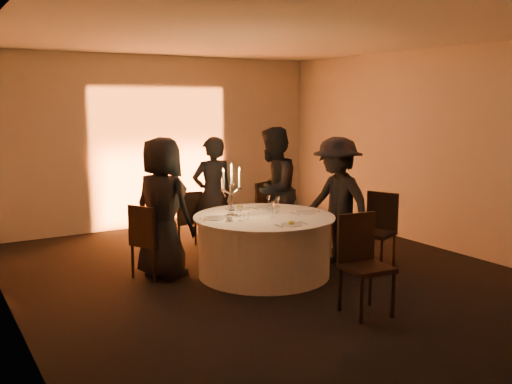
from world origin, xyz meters
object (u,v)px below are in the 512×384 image
chair_front (362,257)px  coffee_cup (229,219)px  banquet_table (264,245)px  guest_back_left (213,195)px  candelabra (232,198)px  guest_left (163,208)px  guest_back_right (273,190)px  chair_back_left (188,217)px  chair_right (378,226)px  chair_back_right (258,211)px  chair_left (148,237)px  guest_right (337,202)px

chair_front → coffee_cup: 1.75m
banquet_table → guest_back_left: guest_back_left is taller
chair_front → candelabra: (-0.56, 1.82, 0.41)m
guest_left → guest_back_right: bearing=-106.7°
chair_back_left → chair_right: 2.79m
chair_right → banquet_table: bearing=-131.0°
chair_back_left → chair_back_right: size_ratio=0.87×
guest_left → guest_back_left: 1.31m
chair_front → guest_back_right: guest_back_right is taller
chair_front → guest_left: guest_left is taller
chair_right → chair_front: chair_front is taller
chair_left → chair_front: size_ratio=0.90×
banquet_table → chair_right: size_ratio=1.78×
guest_left → coffee_cup: bearing=-162.6°
chair_front → chair_back_left: bearing=105.0°
banquet_table → chair_left: chair_left is taller
chair_front → coffee_cup: size_ratio=9.50×
chair_back_right → guest_back_right: (0.08, -0.29, 0.34)m
banquet_table → chair_right: 1.56m
chair_left → guest_back_left: (1.27, 0.72, 0.32)m
chair_left → candelabra: (0.96, -0.42, 0.47)m
guest_right → guest_left: bearing=-112.3°
chair_back_left → candelabra: (-0.05, -1.45, 0.50)m
chair_right → candelabra: bearing=-132.5°
chair_back_right → banquet_table: bearing=37.3°
guest_left → guest_back_right: 1.88m
banquet_table → chair_front: chair_front is taller
chair_right → chair_front: (-1.27, -1.12, 0.02)m
chair_left → coffee_cup: bearing=-156.3°
guest_back_right → chair_back_right: bearing=-112.8°
chair_back_left → candelabra: candelabra is taller
guest_back_left → coffee_cup: size_ratio=15.52×
banquet_table → candelabra: 0.75m
banquet_table → guest_right: size_ratio=1.03×
candelabra → chair_right: bearing=-20.9°
banquet_table → coffee_cup: 0.68m
chair_right → candelabra: size_ratio=1.49×
chair_back_right → chair_right: chair_back_right is taller
banquet_table → chair_front: (0.19, -1.64, 0.21)m
coffee_cup → banquet_table: bearing=6.2°
chair_left → guest_back_right: guest_back_right is taller
banquet_table → guest_left: bearing=153.4°
chair_right → guest_right: (-0.37, 0.41, 0.30)m
chair_left → chair_front: (1.53, -2.24, 0.06)m
chair_front → guest_right: 1.80m
chair_back_left → chair_front: bearing=109.1°
guest_right → chair_back_right: bearing=-165.6°
banquet_table → guest_back_right: bearing=51.7°
chair_front → chair_left: bearing=130.3°
guest_back_left → guest_back_right: size_ratio=0.93×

